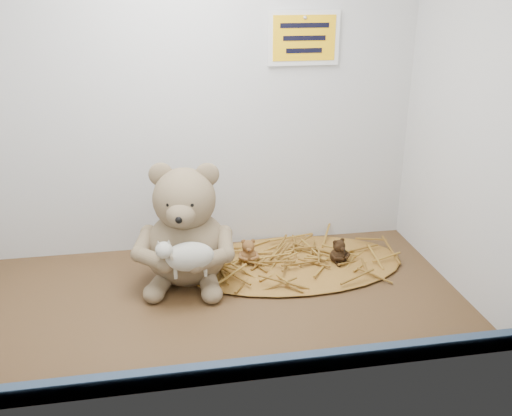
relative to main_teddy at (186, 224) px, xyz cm
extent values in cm
cube|color=#473318|center=(2.33, -10.37, -14.86)|extent=(120.00, 60.00, 0.40)
cube|color=silver|center=(2.33, 19.63, 30.14)|extent=(120.00, 0.40, 90.00)
cube|color=silver|center=(62.33, -10.37, 30.14)|extent=(0.40, 60.00, 90.00)
cube|color=#334961|center=(2.33, -39.17, -13.06)|extent=(119.28, 2.20, 3.60)
ellipsoid|color=brown|center=(27.02, 2.88, -14.31)|extent=(57.12, 33.17, 1.11)
cube|color=#EBA90C|center=(32.33, 19.03, 40.14)|extent=(16.00, 1.20, 11.00)
camera|label=1|loc=(-5.40, -124.49, 52.92)|focal=40.00mm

